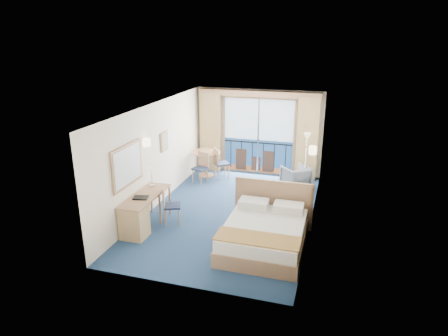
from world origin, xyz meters
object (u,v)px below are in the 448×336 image
at_px(bed, 265,233).
at_px(desk_chair, 168,203).
at_px(nightstand, 301,215).
at_px(desk, 137,217).
at_px(floor_lamp, 307,146).
at_px(table_chair_a, 219,161).
at_px(armchair, 296,177).
at_px(table_chair_b, 202,165).
at_px(round_table, 206,157).

relative_size(bed, desk_chair, 2.34).
xyz_separation_m(nightstand, desk, (-3.49, -1.54, 0.18)).
xyz_separation_m(floor_lamp, desk_chair, (-2.85, -3.37, -0.71)).
relative_size(bed, table_chair_a, 2.23).
distance_m(armchair, table_chair_b, 2.84).
height_order(round_table, table_chair_a, table_chair_a).
bearing_deg(round_table, nightstand, -38.43).
bearing_deg(table_chair_b, bed, -33.66).
bearing_deg(floor_lamp, table_chair_b, -170.79).
bearing_deg(table_chair_b, round_table, 113.03).
bearing_deg(armchair, table_chair_b, -34.14).
xyz_separation_m(desk, desk_chair, (0.45, 0.74, 0.09)).
xyz_separation_m(desk, table_chair_a, (0.67, 4.08, 0.11)).
bearing_deg(armchair, desk_chair, 9.96).
bearing_deg(desk, nightstand, 23.85).
xyz_separation_m(floor_lamp, desk, (-3.30, -4.11, -0.80)).
xyz_separation_m(nightstand, floor_lamp, (-0.19, 2.57, 0.98)).
height_order(nightstand, desk_chair, desk_chair).
distance_m(bed, table_chair_b, 4.23).
xyz_separation_m(desk_chair, table_chair_b, (-0.20, 2.88, -0.00)).
bearing_deg(desk, armchair, 52.16).
distance_m(bed, round_table, 4.69).
bearing_deg(armchair, floor_lamp, 174.02).
bearing_deg(desk, round_table, 87.15).
bearing_deg(desk, floor_lamp, 51.24).
bearing_deg(desk, bed, 5.84).
height_order(nightstand, table_chair_b, table_chair_b).
bearing_deg(table_chair_a, bed, 173.97).
distance_m(nightstand, round_table, 4.21).
xyz_separation_m(nightstand, desk_chair, (-3.04, -0.81, 0.27)).
height_order(bed, floor_lamp, floor_lamp).
bearing_deg(table_chair_a, round_table, 45.77).
distance_m(bed, desk_chair, 2.45).
bearing_deg(round_table, desk_chair, -85.96).
distance_m(floor_lamp, table_chair_b, 3.17).
relative_size(bed, nightstand, 4.28).
height_order(floor_lamp, round_table, floor_lamp).
height_order(desk, desk_chair, desk_chair).
xyz_separation_m(table_chair_a, table_chair_b, (-0.42, -0.47, -0.03)).
height_order(bed, desk_chair, bed).
distance_m(bed, table_chair_a, 4.38).
distance_m(desk_chair, table_chair_a, 3.35).
distance_m(armchair, table_chair_a, 2.41).
bearing_deg(floor_lamp, bed, -96.68).
distance_m(floor_lamp, round_table, 3.16).
distance_m(floor_lamp, table_chair_a, 2.72).
relative_size(armchair, floor_lamp, 0.44).
bearing_deg(table_chair_b, desk, -75.68).
bearing_deg(desk_chair, round_table, -18.31).
xyz_separation_m(armchair, table_chair_b, (-2.81, -0.33, 0.19)).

